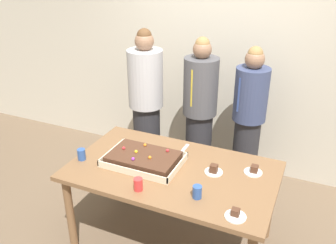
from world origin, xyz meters
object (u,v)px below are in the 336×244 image
at_px(plated_slice_far_left, 214,170).
at_px(person_striped_tie_right, 146,107).
at_px(party_table, 172,178).
at_px(plated_slice_near_left, 254,171).
at_px(drink_cup_middle, 138,184).
at_px(sheet_cake, 144,159).
at_px(drink_cup_nearest, 197,192).
at_px(drink_cup_far_end, 81,154).
at_px(person_serving_front, 200,113).
at_px(person_green_shirt_behind, 248,121).
at_px(cake_server_utensil, 184,149).
at_px(plated_slice_near_right, 235,215).

bearing_deg(plated_slice_far_left, person_striped_tie_right, 142.32).
xyz_separation_m(party_table, plated_slice_near_left, (0.63, 0.22, 0.11)).
xyz_separation_m(party_table, drink_cup_middle, (-0.12, -0.37, 0.14)).
distance_m(sheet_cake, drink_cup_nearest, 0.65).
bearing_deg(drink_cup_middle, drink_cup_far_end, 163.79).
xyz_separation_m(person_serving_front, person_striped_tie_right, (-0.57, -0.15, 0.03)).
xyz_separation_m(drink_cup_nearest, person_green_shirt_behind, (0.07, 1.38, -0.00)).
xyz_separation_m(plated_slice_far_left, person_serving_front, (-0.46, 0.94, 0.05)).
xyz_separation_m(drink_cup_far_end, cake_server_utensil, (0.75, 0.52, -0.05)).
distance_m(sheet_cake, plated_slice_far_left, 0.61).
bearing_deg(plated_slice_far_left, drink_cup_middle, -134.81).
bearing_deg(person_green_shirt_behind, drink_cup_far_end, -11.97).
distance_m(plated_slice_near_right, drink_cup_middle, 0.76).
bearing_deg(person_serving_front, party_table, 14.68).
bearing_deg(person_serving_front, plated_slice_near_left, 51.10).
distance_m(party_table, plated_slice_near_right, 0.74).
bearing_deg(drink_cup_middle, plated_slice_far_left, 45.19).
bearing_deg(drink_cup_far_end, party_table, 12.92).
distance_m(drink_cup_nearest, drink_cup_middle, 0.45).
height_order(plated_slice_far_left, person_striped_tie_right, person_striped_tie_right).
height_order(drink_cup_nearest, person_serving_front, person_serving_front).
bearing_deg(person_striped_tie_right, drink_cup_middle, -1.16).
bearing_deg(cake_server_utensil, person_serving_front, 97.62).
bearing_deg(plated_slice_far_left, person_green_shirt_behind, 86.80).
xyz_separation_m(party_table, drink_cup_far_end, (-0.78, -0.18, 0.14)).
height_order(plated_slice_far_left, person_serving_front, person_serving_front).
relative_size(drink_cup_far_end, cake_server_utensil, 0.50).
relative_size(drink_cup_middle, person_green_shirt_behind, 0.06).
relative_size(plated_slice_near_right, drink_cup_far_end, 1.50).
xyz_separation_m(sheet_cake, plated_slice_near_right, (0.90, -0.37, -0.02)).
xyz_separation_m(plated_slice_near_left, person_striped_tie_right, (-1.32, 0.66, 0.08)).
bearing_deg(drink_cup_nearest, sheet_cake, 155.14).
relative_size(plated_slice_near_left, drink_cup_far_end, 1.50).
distance_m(drink_cup_far_end, person_serving_front, 1.37).
height_order(drink_cup_nearest, drink_cup_far_end, same).
height_order(plated_slice_far_left, person_green_shirt_behind, person_green_shirt_behind).
bearing_deg(person_green_shirt_behind, party_table, 11.06).
bearing_deg(sheet_cake, plated_slice_near_left, 14.29).
relative_size(party_table, plated_slice_near_left, 11.46).
bearing_deg(cake_server_utensil, drink_cup_middle, -97.19).
relative_size(plated_slice_near_left, plated_slice_near_right, 1.00).
bearing_deg(plated_slice_near_left, party_table, -160.87).
distance_m(drink_cup_nearest, person_green_shirt_behind, 1.38).
bearing_deg(party_table, person_serving_front, 96.81).
xyz_separation_m(cake_server_utensil, person_serving_front, (-0.09, 0.68, 0.07)).
relative_size(plated_slice_far_left, person_striped_tie_right, 0.09).
bearing_deg(drink_cup_middle, person_serving_front, 90.04).
relative_size(party_table, plated_slice_far_left, 11.46).
height_order(plated_slice_near_left, person_green_shirt_behind, person_green_shirt_behind).
bearing_deg(drink_cup_middle, plated_slice_near_left, 38.12).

